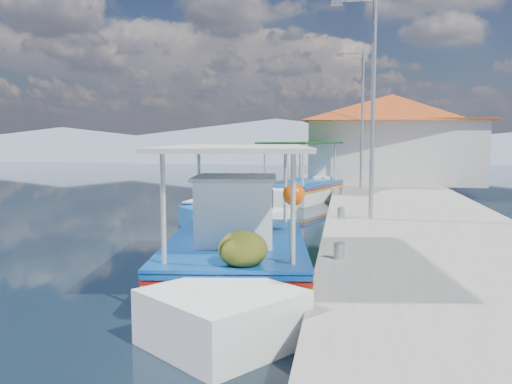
# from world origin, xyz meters

# --- Properties ---
(ground) EXTENTS (160.00, 160.00, 0.00)m
(ground) POSITION_xyz_m (0.00, 0.00, 0.00)
(ground) COLOR black
(ground) RESTS_ON ground
(quay) EXTENTS (5.00, 44.00, 0.50)m
(quay) POSITION_xyz_m (5.90, 6.00, 0.25)
(quay) COLOR #A2A098
(quay) RESTS_ON ground
(bollards) EXTENTS (0.20, 17.20, 0.30)m
(bollards) POSITION_xyz_m (3.80, 5.25, 0.65)
(bollards) COLOR #A5A8AD
(bollards) RESTS_ON quay
(main_caique) EXTENTS (3.26, 8.56, 2.85)m
(main_caique) POSITION_xyz_m (1.91, -2.99, 0.55)
(main_caique) COLOR white
(main_caique) RESTS_ON ground
(caique_green_canopy) EXTENTS (3.91, 7.05, 2.81)m
(caique_green_canopy) POSITION_xyz_m (2.00, 10.15, 0.42)
(caique_green_canopy) COLOR white
(caique_green_canopy) RESTS_ON ground
(caique_blue_hull) EXTENTS (1.99, 5.61, 1.00)m
(caique_blue_hull) POSITION_xyz_m (-0.27, 5.02, 0.27)
(caique_blue_hull) COLOR #1B59A5
(caique_blue_hull) RESTS_ON ground
(harbor_building) EXTENTS (10.49, 10.49, 4.40)m
(harbor_building) POSITION_xyz_m (6.20, 15.00, 2.78)
(harbor_building) COLOR white
(harbor_building) RESTS_ON quay
(lamp_post_near) EXTENTS (1.21, 0.14, 6.00)m
(lamp_post_near) POSITION_xyz_m (4.51, 2.00, 3.85)
(lamp_post_near) COLOR #A5A8AD
(lamp_post_near) RESTS_ON quay
(lamp_post_far) EXTENTS (1.21, 0.14, 6.00)m
(lamp_post_far) POSITION_xyz_m (4.51, 11.00, 3.85)
(lamp_post_far) COLOR #A5A8AD
(lamp_post_far) RESTS_ON quay
(mountain_ridge) EXTENTS (171.40, 96.00, 5.50)m
(mountain_ridge) POSITION_xyz_m (6.54, 56.00, 2.04)
(mountain_ridge) COLOR slate
(mountain_ridge) RESTS_ON ground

